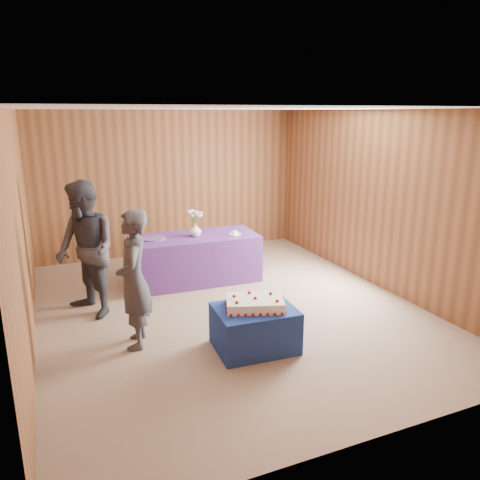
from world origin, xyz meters
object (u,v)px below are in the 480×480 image
cake_table (255,328)px  vase (195,230)px  guest_left (134,280)px  guest_right (86,250)px  serving_table (195,258)px  sheet_cake (255,303)px

cake_table → vase: bearing=91.7°
guest_left → guest_right: 1.17m
cake_table → guest_right: 2.47m
serving_table → vase: vase is taller
vase → guest_left: bearing=-126.1°
serving_table → guest_left: (-1.30, -1.82, 0.44)m
sheet_cake → guest_left: size_ratio=0.48×
serving_table → sheet_cake: bearing=-89.0°
cake_table → guest_left: size_ratio=0.55×
serving_table → guest_left: guest_left is taller
cake_table → sheet_cake: 0.31m
guest_left → guest_right: size_ratio=0.89×
sheet_cake → cake_table: bearing=-85.5°
cake_table → guest_right: size_ratio=0.49×
guest_left → cake_table: bearing=77.0°
vase → sheet_cake: bearing=-91.7°
sheet_cake → vase: vase is taller
guest_right → vase: bearing=88.4°
cake_table → sheet_cake: sheet_cake is taller
vase → guest_right: size_ratio=0.11×
vase → guest_left: size_ratio=0.12×
sheet_cake → guest_left: guest_left is taller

